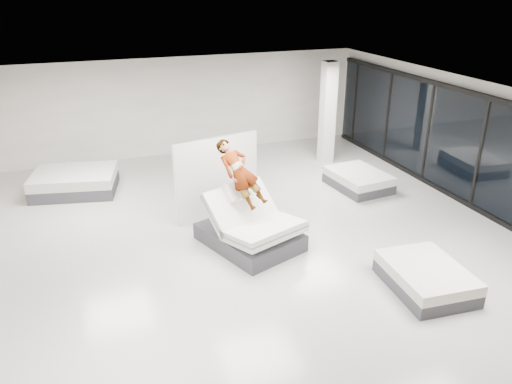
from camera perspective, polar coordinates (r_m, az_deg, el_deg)
room at (r=10.45m, az=0.23°, el=1.47°), size 14.00×14.04×3.20m
hero_bed at (r=11.00m, az=-0.64°, el=-4.21°), size 2.21×2.52×1.37m
person at (r=10.85m, az=-1.79°, el=0.70°), size 1.11×1.69×1.31m
remote at (r=10.81m, az=0.29°, el=-0.52°), size 0.10×0.15×0.08m
divider_panel at (r=12.18m, az=-4.45°, el=1.65°), size 2.19×0.60×2.02m
flat_bed_right_far at (r=14.39m, az=11.62°, el=1.36°), size 1.46×1.85×0.48m
flat_bed_right_near at (r=10.14m, az=18.85°, el=-9.25°), size 1.44×1.83×0.48m
flat_bed_left_far at (r=14.68m, az=-19.99°, el=1.10°), size 2.47×2.06×0.60m
column at (r=15.95m, az=8.18°, el=8.90°), size 0.40×0.40×3.20m
storefront_glazing at (r=13.61m, az=24.26°, el=3.92°), size 0.12×13.40×2.92m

